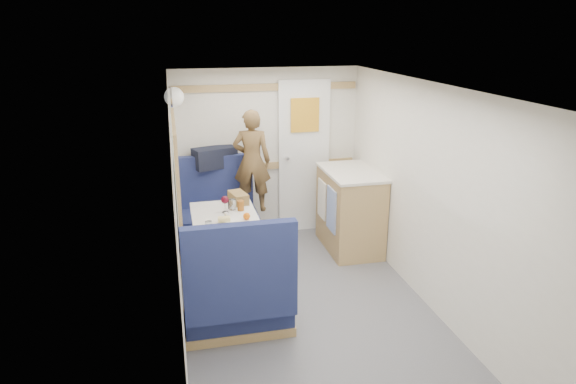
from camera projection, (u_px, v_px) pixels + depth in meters
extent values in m
plane|color=#515156|center=(318.00, 330.00, 4.34)|extent=(4.50, 4.50, 0.00)
plane|color=silver|center=(323.00, 91.00, 3.72)|extent=(4.50, 4.50, 0.00)
cube|color=silver|center=(267.00, 153.00, 6.12)|extent=(2.20, 0.02, 2.00)
cube|color=silver|center=(177.00, 232.00, 3.80)|extent=(0.02, 4.50, 2.00)
cube|color=silver|center=(447.00, 209.00, 4.27)|extent=(0.02, 4.50, 2.00)
cube|color=olive|center=(267.00, 166.00, 6.14)|extent=(2.15, 0.02, 0.08)
cube|color=olive|center=(266.00, 87.00, 5.85)|extent=(2.15, 0.02, 0.08)
cube|color=#B3B89C|center=(175.00, 165.00, 4.65)|extent=(0.04, 1.30, 0.72)
cube|color=white|center=(304.00, 157.00, 6.21)|extent=(0.62, 0.04, 1.86)
cube|color=orange|center=(305.00, 115.00, 6.02)|extent=(0.34, 0.03, 0.40)
cylinder|color=silver|center=(287.00, 158.00, 6.11)|extent=(0.04, 0.10, 0.04)
cube|color=white|center=(225.00, 218.00, 4.91)|extent=(0.62, 0.92, 0.04)
cylinder|color=silver|center=(226.00, 251.00, 5.02)|extent=(0.08, 0.08, 0.66)
cylinder|color=silver|center=(227.00, 282.00, 5.12)|extent=(0.36, 0.36, 0.03)
cube|color=#17234A|center=(219.00, 232.00, 5.80)|extent=(0.88, 0.50, 0.45)
cube|color=#17234A|center=(215.00, 189.00, 5.93)|extent=(0.88, 0.10, 0.80)
cube|color=olive|center=(219.00, 247.00, 5.86)|extent=(0.90, 0.52, 0.08)
cube|color=#17234A|center=(237.00, 303.00, 4.32)|extent=(0.88, 0.50, 0.45)
cube|color=#17234A|center=(241.00, 273.00, 3.93)|extent=(0.88, 0.10, 0.80)
cube|color=olive|center=(238.00, 322.00, 4.38)|extent=(0.90, 0.52, 0.08)
cube|color=olive|center=(213.00, 169.00, 5.89)|extent=(0.90, 0.14, 0.04)
sphere|color=white|center=(174.00, 97.00, 5.29)|extent=(0.20, 0.20, 0.20)
cube|color=olive|center=(350.00, 211.00, 5.81)|extent=(0.54, 0.90, 0.90)
cube|color=silver|center=(351.00, 172.00, 5.67)|extent=(0.56, 0.92, 0.03)
cube|color=#5972B2|center=(331.00, 210.00, 5.56)|extent=(0.01, 0.30, 0.48)
cube|color=silver|center=(322.00, 199.00, 5.89)|extent=(0.01, 0.28, 0.44)
imported|color=brown|center=(252.00, 161.00, 5.68)|extent=(0.47, 0.37, 1.15)
cube|color=black|center=(215.00, 158.00, 5.86)|extent=(0.53, 0.37, 0.23)
cube|color=white|center=(239.00, 227.00, 4.60)|extent=(0.40, 0.45, 0.02)
sphere|color=#D95209|center=(247.00, 216.00, 4.75)|extent=(0.07, 0.07, 0.07)
cube|color=#DEC480|center=(224.00, 219.00, 4.71)|extent=(0.11, 0.07, 0.04)
cylinder|color=white|center=(225.00, 212.00, 4.99)|extent=(0.06, 0.06, 0.01)
cylinder|color=white|center=(225.00, 207.00, 4.97)|extent=(0.01, 0.01, 0.10)
sphere|color=#440714|center=(225.00, 200.00, 4.95)|extent=(0.08, 0.08, 0.08)
cylinder|color=white|center=(209.00, 227.00, 4.51)|extent=(0.06, 0.06, 0.10)
cylinder|color=white|center=(232.00, 205.00, 5.05)|extent=(0.07, 0.07, 0.11)
cylinder|color=brown|center=(241.00, 206.00, 5.03)|extent=(0.07, 0.07, 0.10)
cylinder|color=black|center=(230.00, 205.00, 5.08)|extent=(0.03, 0.03, 0.09)
cylinder|color=white|center=(226.00, 217.00, 4.76)|extent=(0.03, 0.03, 0.08)
cube|color=olive|center=(238.00, 198.00, 5.24)|extent=(0.20, 0.29, 0.11)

